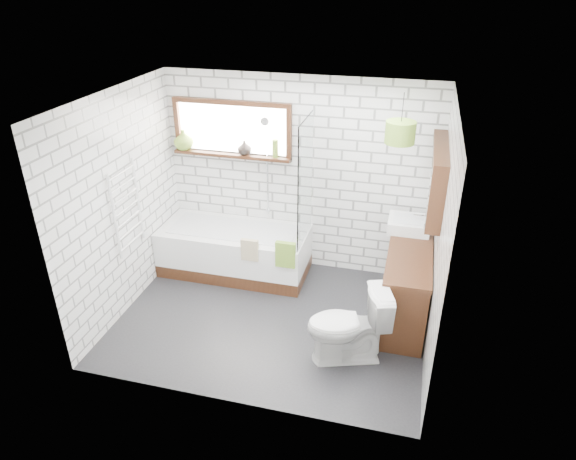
% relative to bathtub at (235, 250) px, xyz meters
% --- Properties ---
extents(floor, '(3.40, 2.60, 0.01)m').
position_rel_bathtub_xyz_m(floor, '(0.75, -0.88, -0.31)').
color(floor, black).
rests_on(floor, ground).
extents(ceiling, '(3.40, 2.60, 0.01)m').
position_rel_bathtub_xyz_m(ceiling, '(0.75, -0.88, 2.20)').
color(ceiling, white).
rests_on(ceiling, ground).
extents(wall_back, '(3.40, 0.01, 2.50)m').
position_rel_bathtub_xyz_m(wall_back, '(0.75, 0.42, 0.95)').
color(wall_back, white).
rests_on(wall_back, ground).
extents(wall_front, '(3.40, 0.01, 2.50)m').
position_rel_bathtub_xyz_m(wall_front, '(0.75, -2.19, 0.95)').
color(wall_front, white).
rests_on(wall_front, ground).
extents(wall_left, '(0.01, 2.60, 2.50)m').
position_rel_bathtub_xyz_m(wall_left, '(-0.96, -0.88, 0.95)').
color(wall_left, white).
rests_on(wall_left, ground).
extents(wall_right, '(0.01, 2.60, 2.50)m').
position_rel_bathtub_xyz_m(wall_right, '(2.45, -0.88, 0.95)').
color(wall_right, white).
rests_on(wall_right, ground).
extents(window, '(1.52, 0.16, 0.68)m').
position_rel_bathtub_xyz_m(window, '(-0.10, 0.38, 1.50)').
color(window, black).
rests_on(window, wall_back).
extents(towel_radiator, '(0.06, 0.52, 1.00)m').
position_rel_bathtub_xyz_m(towel_radiator, '(-0.91, -0.88, 0.90)').
color(towel_radiator, white).
rests_on(towel_radiator, wall_left).
extents(mirror_cabinet, '(0.16, 1.20, 0.70)m').
position_rel_bathtub_xyz_m(mirror_cabinet, '(2.37, -0.28, 1.35)').
color(mirror_cabinet, black).
rests_on(mirror_cabinet, wall_right).
extents(shower_riser, '(0.02, 0.02, 1.30)m').
position_rel_bathtub_xyz_m(shower_riser, '(0.35, 0.38, 1.05)').
color(shower_riser, silver).
rests_on(shower_riser, wall_back).
extents(bathtub, '(1.88, 0.83, 0.61)m').
position_rel_bathtub_xyz_m(bathtub, '(0.00, 0.00, 0.00)').
color(bathtub, white).
rests_on(bathtub, floor).
extents(shower_screen, '(0.02, 0.72, 1.50)m').
position_rel_bathtub_xyz_m(shower_screen, '(0.92, 0.00, 1.05)').
color(shower_screen, white).
rests_on(shower_screen, bathtub).
extents(towel_green, '(0.24, 0.06, 0.32)m').
position_rel_bathtub_xyz_m(towel_green, '(0.79, -0.42, 0.28)').
color(towel_green, olive).
rests_on(towel_green, bathtub).
extents(towel_beige, '(0.21, 0.05, 0.27)m').
position_rel_bathtub_xyz_m(towel_beige, '(0.35, -0.42, 0.28)').
color(towel_beige, tan).
rests_on(towel_beige, bathtub).
extents(vanity, '(0.48, 1.48, 0.85)m').
position_rel_bathtub_xyz_m(vanity, '(2.21, -0.42, 0.12)').
color(vanity, black).
rests_on(vanity, floor).
extents(basin, '(0.47, 0.41, 0.14)m').
position_rel_bathtub_xyz_m(basin, '(2.15, 0.08, 0.61)').
color(basin, white).
rests_on(basin, vanity).
extents(tap, '(0.04, 0.04, 0.16)m').
position_rel_bathtub_xyz_m(tap, '(2.31, 0.08, 0.67)').
color(tap, silver).
rests_on(tap, vanity).
extents(toilet, '(0.69, 0.91, 0.82)m').
position_rel_bathtub_xyz_m(toilet, '(1.67, -1.33, 0.11)').
color(toilet, white).
rests_on(toilet, floor).
extents(vase_olive, '(0.32, 0.32, 0.25)m').
position_rel_bathtub_xyz_m(vase_olive, '(-0.75, 0.35, 1.30)').
color(vase_olive, olive).
rests_on(vase_olive, window).
extents(vase_dark, '(0.22, 0.22, 0.18)m').
position_rel_bathtub_xyz_m(vase_dark, '(0.07, 0.35, 1.26)').
color(vase_dark, black).
rests_on(vase_dark, window).
extents(bottle, '(0.09, 0.09, 0.22)m').
position_rel_bathtub_xyz_m(bottle, '(0.46, 0.35, 1.29)').
color(bottle, olive).
rests_on(bottle, window).
extents(pendant, '(0.31, 0.31, 0.23)m').
position_rel_bathtub_xyz_m(pendant, '(1.96, -0.25, 1.80)').
color(pendant, olive).
rests_on(pendant, ceiling).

